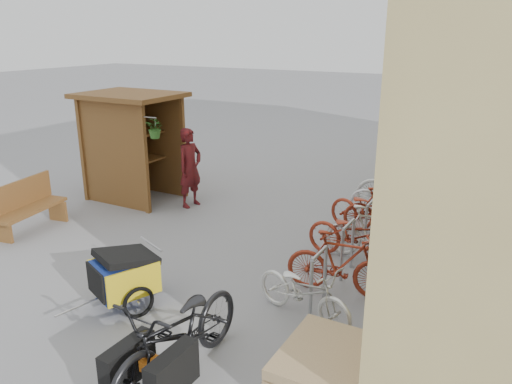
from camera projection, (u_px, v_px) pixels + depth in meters
The scene contains 17 objects.
ground at pixel (184, 272), 7.99m from camera, with size 80.00×80.00×0.00m, color gray.
kiosk at pixel (129, 131), 11.08m from camera, with size 2.49×1.65×2.40m.
bike_rack at pixel (370, 220), 8.78m from camera, with size 0.05×5.35×0.86m.
pallet_stack at pixel (329, 368), 5.38m from camera, with size 1.00×1.20×0.40m.
bench at pixel (27, 206), 9.53m from camera, with size 0.72×1.61×0.98m.
shopping_carts at pixel (451, 166), 12.06m from camera, with size 0.54×2.13×0.96m.
child_trailer at pixel (124, 274), 6.90m from camera, with size 0.96×1.46×0.85m.
cargo_bike at pixel (179, 336), 5.38m from camera, with size 0.78×2.12×1.10m.
person_kiosk at pixel (190, 168), 10.77m from camera, with size 0.63×0.41×1.73m, color maroon.
bike_0 at pixel (304, 291), 6.58m from camera, with size 0.54×1.54×0.81m, color silver.
bike_1 at pixel (341, 264), 7.19m from camera, with size 0.45×1.60×0.96m, color maroon.
bike_2 at pixel (357, 235), 8.25m from camera, with size 0.61×1.74×0.92m, color maroon.
bike_3 at pixel (372, 233), 8.31m from camera, with size 0.44×1.56×0.94m, color silver.
bike_4 at pixel (371, 212), 9.32m from camera, with size 0.61×1.75×0.92m, color maroon.
bike_5 at pixel (384, 211), 9.40m from camera, with size 0.42×1.49×0.90m, color maroon.
bike_6 at pixel (393, 197), 10.17m from camera, with size 0.60×1.72×0.90m, color silver.
bike_7 at pixel (401, 189), 10.36m from camera, with size 0.52×1.85×1.11m, color silver.
Camera 1 is at (4.51, -5.75, 3.68)m, focal length 35.00 mm.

